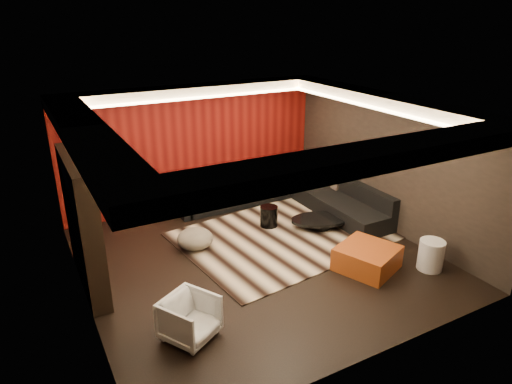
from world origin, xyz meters
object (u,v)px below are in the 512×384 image
drum_stool (269,216)px  white_side_table (431,255)px  sectional_sofa (284,195)px  coffee_table (320,223)px  orange_ottoman (367,258)px  armchair (190,318)px

drum_stool → white_side_table: (1.65, -2.84, 0.03)m
white_side_table → sectional_sofa: size_ratio=0.15×
white_side_table → sectional_sofa: sectional_sofa is taller
coffee_table → drum_stool: 1.09m
drum_stool → orange_ottoman: size_ratio=0.47×
coffee_table → orange_ottoman: (-0.24, -1.72, 0.08)m
white_side_table → armchair: (-4.38, 0.30, 0.04)m
sectional_sofa → coffee_table: bearing=-88.7°
coffee_table → drum_stool: (-0.91, 0.58, 0.12)m
drum_stool → orange_ottoman: (0.67, -2.30, -0.03)m
sectional_sofa → orange_ottoman: bearing=-93.9°
white_side_table → orange_ottoman: size_ratio=0.58×
drum_stool → orange_ottoman: drum_stool is taller
sectional_sofa → drum_stool: bearing=-137.2°
coffee_table → drum_stool: bearing=147.5°
drum_stool → sectional_sofa: (0.88, 0.82, 0.02)m
armchair → coffee_table: bearing=-1.7°
armchair → sectional_sofa: (3.61, 3.35, -0.05)m
coffee_table → armchair: armchair is taller
white_side_table → sectional_sofa: (-0.77, 3.65, -0.01)m
coffee_table → drum_stool: size_ratio=2.82×
armchair → orange_ottoman: bearing=-25.9°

